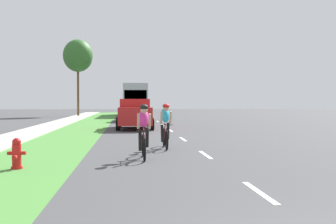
{
  "coord_description": "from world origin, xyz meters",
  "views": [
    {
      "loc": [
        -2.38,
        -3.39,
        1.67
      ],
      "look_at": [
        0.32,
        23.65,
        0.92
      ],
      "focal_mm": 42.59,
      "sensor_mm": 36.0,
      "label": 1
    }
  ],
  "objects_px": {
    "cyclist_lead": "(144,131)",
    "bus_silver": "(135,98)",
    "cyclist_trailing": "(165,126)",
    "fire_hydrant_red": "(17,154)",
    "pickup_dark_green": "(134,111)",
    "suv_red": "(135,113)",
    "street_tree_far": "(78,56)"
  },
  "relations": [
    {
      "from": "fire_hydrant_red",
      "to": "bus_silver",
      "type": "xyz_separation_m",
      "value": [
        3.45,
        35.63,
        1.61
      ]
    },
    {
      "from": "cyclist_trailing",
      "to": "suv_red",
      "type": "xyz_separation_m",
      "value": [
        -0.92,
        10.16,
        0.14
      ]
    },
    {
      "from": "street_tree_far",
      "to": "pickup_dark_green",
      "type": "bearing_deg",
      "value": -63.33
    },
    {
      "from": "fire_hydrant_red",
      "to": "bus_silver",
      "type": "bearing_deg",
      "value": 84.47
    },
    {
      "from": "suv_red",
      "to": "bus_silver",
      "type": "xyz_separation_m",
      "value": [
        0.34,
        21.67,
        1.03
      ]
    },
    {
      "from": "bus_silver",
      "to": "fire_hydrant_red",
      "type": "bearing_deg",
      "value": -95.53
    },
    {
      "from": "fire_hydrant_red",
      "to": "pickup_dark_green",
      "type": "height_order",
      "value": "pickup_dark_green"
    },
    {
      "from": "suv_red",
      "to": "pickup_dark_green",
      "type": "distance_m",
      "value": 9.04
    },
    {
      "from": "cyclist_lead",
      "to": "bus_silver",
      "type": "xyz_separation_m",
      "value": [
        0.28,
        34.25,
        1.17
      ]
    },
    {
      "from": "pickup_dark_green",
      "to": "bus_silver",
      "type": "relative_size",
      "value": 0.44
    },
    {
      "from": "cyclist_trailing",
      "to": "street_tree_far",
      "type": "height_order",
      "value": "street_tree_far"
    },
    {
      "from": "cyclist_trailing",
      "to": "street_tree_far",
      "type": "bearing_deg",
      "value": 102.38
    },
    {
      "from": "bus_silver",
      "to": "street_tree_far",
      "type": "bearing_deg",
      "value": -173.57
    },
    {
      "from": "bus_silver",
      "to": "street_tree_far",
      "type": "height_order",
      "value": "street_tree_far"
    },
    {
      "from": "fire_hydrant_red",
      "to": "cyclist_lead",
      "type": "distance_m",
      "value": 3.49
    },
    {
      "from": "pickup_dark_green",
      "to": "suv_red",
      "type": "bearing_deg",
      "value": -90.49
    },
    {
      "from": "cyclist_lead",
      "to": "suv_red",
      "type": "xyz_separation_m",
      "value": [
        -0.07,
        12.58,
        0.14
      ]
    },
    {
      "from": "suv_red",
      "to": "bus_silver",
      "type": "height_order",
      "value": "bus_silver"
    },
    {
      "from": "suv_red",
      "to": "pickup_dark_green",
      "type": "relative_size",
      "value": 0.92
    },
    {
      "from": "suv_red",
      "to": "cyclist_trailing",
      "type": "bearing_deg",
      "value": -84.84
    },
    {
      "from": "cyclist_trailing",
      "to": "bus_silver",
      "type": "relative_size",
      "value": 0.15
    },
    {
      "from": "fire_hydrant_red",
      "to": "street_tree_far",
      "type": "xyz_separation_m",
      "value": [
        -2.81,
        34.92,
        6.29
      ]
    },
    {
      "from": "cyclist_trailing",
      "to": "pickup_dark_green",
      "type": "bearing_deg",
      "value": 92.5
    },
    {
      "from": "cyclist_lead",
      "to": "cyclist_trailing",
      "type": "xyz_separation_m",
      "value": [
        0.85,
        2.43,
        0.0
      ]
    },
    {
      "from": "fire_hydrant_red",
      "to": "cyclist_trailing",
      "type": "relative_size",
      "value": 0.44
    },
    {
      "from": "cyclist_trailing",
      "to": "suv_red",
      "type": "relative_size",
      "value": 0.37
    },
    {
      "from": "suv_red",
      "to": "pickup_dark_green",
      "type": "height_order",
      "value": "suv_red"
    },
    {
      "from": "cyclist_lead",
      "to": "bus_silver",
      "type": "distance_m",
      "value": 34.27
    },
    {
      "from": "cyclist_lead",
      "to": "street_tree_far",
      "type": "relative_size",
      "value": 0.2
    },
    {
      "from": "cyclist_lead",
      "to": "cyclist_trailing",
      "type": "distance_m",
      "value": 2.57
    },
    {
      "from": "bus_silver",
      "to": "cyclist_lead",
      "type": "bearing_deg",
      "value": -90.47
    },
    {
      "from": "bus_silver",
      "to": "pickup_dark_green",
      "type": "bearing_deg",
      "value": -91.21
    }
  ]
}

